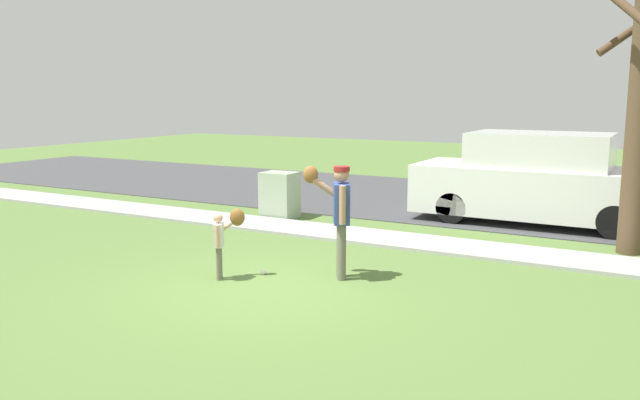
{
  "coord_description": "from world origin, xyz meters",
  "views": [
    {
      "loc": [
        4.84,
        -7.22,
        2.69
      ],
      "look_at": [
        -0.11,
        1.72,
        1.0
      ],
      "focal_mm": 36.24,
      "sensor_mm": 36.0,
      "label": 1
    }
  ],
  "objects_px": {
    "utility_cabinet": "(280,195)",
    "person_adult": "(338,209)",
    "person_child": "(224,234)",
    "parked_van_white": "(538,181)",
    "baseball": "(263,272)"
  },
  "relations": [
    {
      "from": "person_child",
      "to": "utility_cabinet",
      "type": "xyz_separation_m",
      "value": [
        -1.85,
        4.41,
        -0.17
      ]
    },
    {
      "from": "baseball",
      "to": "utility_cabinet",
      "type": "xyz_separation_m",
      "value": [
        -2.23,
        3.97,
        0.46
      ]
    },
    {
      "from": "person_adult",
      "to": "parked_van_white",
      "type": "relative_size",
      "value": 0.33
    },
    {
      "from": "person_adult",
      "to": "person_child",
      "type": "bearing_deg",
      "value": -0.78
    },
    {
      "from": "person_adult",
      "to": "utility_cabinet",
      "type": "height_order",
      "value": "person_adult"
    },
    {
      "from": "utility_cabinet",
      "to": "baseball",
      "type": "bearing_deg",
      "value": -60.66
    },
    {
      "from": "utility_cabinet",
      "to": "parked_van_white",
      "type": "relative_size",
      "value": 0.2
    },
    {
      "from": "parked_van_white",
      "to": "person_adult",
      "type": "bearing_deg",
      "value": 72.33
    },
    {
      "from": "person_adult",
      "to": "person_child",
      "type": "xyz_separation_m",
      "value": [
        -1.45,
        -0.83,
        -0.37
      ]
    },
    {
      "from": "baseball",
      "to": "parked_van_white",
      "type": "bearing_deg",
      "value": 64.5
    },
    {
      "from": "baseball",
      "to": "utility_cabinet",
      "type": "relative_size",
      "value": 0.07
    },
    {
      "from": "person_child",
      "to": "baseball",
      "type": "xyz_separation_m",
      "value": [
        0.38,
        0.44,
        -0.63
      ]
    },
    {
      "from": "parked_van_white",
      "to": "person_child",
      "type": "bearing_deg",
      "value": 63.3
    },
    {
      "from": "utility_cabinet",
      "to": "person_adult",
      "type": "bearing_deg",
      "value": -47.32
    },
    {
      "from": "person_child",
      "to": "parked_van_white",
      "type": "distance_m",
      "value": 7.18
    }
  ]
}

